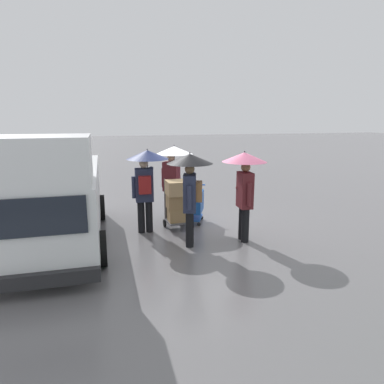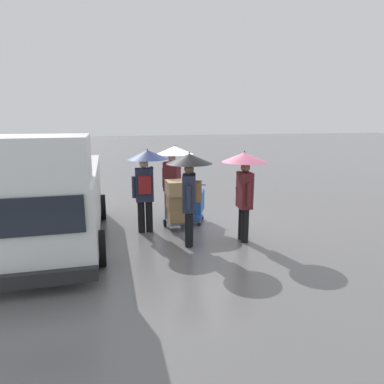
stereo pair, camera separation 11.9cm
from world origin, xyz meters
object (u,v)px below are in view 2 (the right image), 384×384
cargo_van_parked_right (53,196)px  shopping_cart_vendor (193,203)px  pedestrian_pink_side (146,172)px  hand_dolly_boxes (176,200)px  pedestrian_black_side (190,178)px  pedestrian_white_side (244,175)px  pedestrian_far_side (174,165)px

cargo_van_parked_right → shopping_cart_vendor: size_ratio=5.14×
shopping_cart_vendor → cargo_van_parked_right: bearing=15.8°
pedestrian_pink_side → cargo_van_parked_right: bearing=12.4°
hand_dolly_boxes → cargo_van_parked_right: bearing=10.0°
pedestrian_pink_side → pedestrian_black_side: (-0.86, 1.11, 0.00)m
pedestrian_white_side → pedestrian_pink_side: bearing=-27.3°
pedestrian_white_side → pedestrian_far_side: 2.46m
cargo_van_parked_right → pedestrian_pink_side: bearing=-167.6°
pedestrian_pink_side → pedestrian_far_side: (-0.87, -0.98, 0.01)m
pedestrian_black_side → hand_dolly_boxes: bearing=-84.8°
cargo_van_parked_right → pedestrian_black_side: cargo_van_parked_right is taller
shopping_cart_vendor → pedestrian_pink_side: 1.75m
hand_dolly_boxes → pedestrian_far_side: size_ratio=0.61×
shopping_cart_vendor → hand_dolly_boxes: 0.78m
pedestrian_pink_side → pedestrian_white_side: 2.43m
hand_dolly_boxes → pedestrian_pink_side: bearing=3.1°
cargo_van_parked_right → hand_dolly_boxes: bearing=-170.0°
hand_dolly_boxes → pedestrian_white_side: (-1.41, 1.16, 0.80)m
shopping_cart_vendor → pedestrian_white_side: 2.09m
hand_dolly_boxes → pedestrian_far_side: bearing=-97.1°
pedestrian_black_side → pedestrian_white_side: bearing=179.5°
pedestrian_white_side → pedestrian_far_side: bearing=-58.5°
cargo_van_parked_right → pedestrian_far_side: 3.37m
pedestrian_black_side → pedestrian_white_side: same height
hand_dolly_boxes → pedestrian_black_side: pedestrian_black_side is taller
pedestrian_far_side → pedestrian_pink_side: bearing=48.4°
pedestrian_pink_side → pedestrian_black_side: same height
cargo_van_parked_right → pedestrian_white_side: size_ratio=2.50×
shopping_cart_vendor → hand_dolly_boxes: size_ratio=0.79×
cargo_van_parked_right → pedestrian_black_side: 3.09m
pedestrian_pink_side → pedestrian_black_side: size_ratio=1.00×
pedestrian_black_side → pedestrian_far_side: bearing=-90.4°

